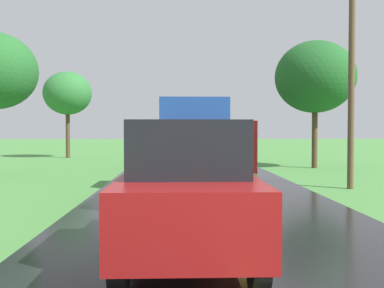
{
  "coord_description": "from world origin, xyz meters",
  "views": [
    {
      "loc": [
        -0.79,
        -1.98,
        1.87
      ],
      "look_at": [
        -0.29,
        13.57,
        1.4
      ],
      "focal_mm": 40.82,
      "sensor_mm": 36.0,
      "label": 1
    }
  ],
  "objects": [
    {
      "name": "roadside_tree_near_left",
      "position": [
        6.09,
        19.77,
        4.56
      ],
      "size": [
        4.0,
        4.0,
        6.38
      ],
      "color": "#4C3823",
      "rests_on": "ground"
    },
    {
      "name": "banana_truck_near",
      "position": [
        -0.28,
        10.8,
        1.47
      ],
      "size": [
        2.38,
        5.82,
        2.8
      ],
      "color": "#2D2D30",
      "rests_on": "road_surface"
    },
    {
      "name": "following_car",
      "position": [
        -0.67,
        4.03,
        1.07
      ],
      "size": [
        1.74,
        4.1,
        1.92
      ],
      "color": "maroon",
      "rests_on": "road_surface"
    },
    {
      "name": "banana_truck_far",
      "position": [
        -0.53,
        21.56,
        1.47
      ],
      "size": [
        2.38,
        5.81,
        2.8
      ],
      "color": "#2D2D30",
      "rests_on": "road_surface"
    },
    {
      "name": "roadside_tree_far_left",
      "position": [
        -8.45,
        28.56,
        4.46
      ],
      "size": [
        3.31,
        3.31,
        5.97
      ],
      "color": "#4C3823",
      "rests_on": "ground"
    },
    {
      "name": "utility_pole_roadside",
      "position": [
        4.77,
        11.87,
        3.81
      ],
      "size": [
        1.77,
        0.2,
        7.09
      ],
      "color": "brown",
      "rests_on": "ground"
    }
  ]
}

